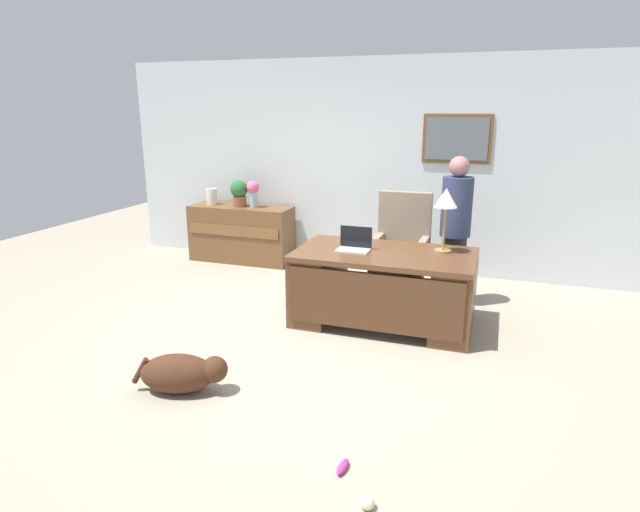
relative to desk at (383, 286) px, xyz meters
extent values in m
plane|color=#9E937F|center=(-0.60, -0.66, -0.40)|extent=(12.00, 12.00, 0.00)
cube|color=silver|center=(-0.60, 1.94, 0.95)|extent=(7.00, 0.12, 2.70)
cube|color=brown|center=(0.45, 1.86, 1.32)|extent=(0.82, 0.03, 0.58)
cube|color=slate|center=(0.45, 1.84, 1.32)|extent=(0.74, 0.01, 0.50)
cube|color=brown|center=(0.00, 0.03, 0.31)|extent=(1.72, 0.97, 0.05)
cube|color=brown|center=(-0.68, 0.03, -0.06)|extent=(0.36, 0.91, 0.69)
cube|color=brown|center=(0.68, 0.03, -0.06)|extent=(0.36, 0.91, 0.69)
cube|color=#4E2F1C|center=(0.00, -0.42, -0.02)|extent=(1.62, 0.04, 0.55)
cube|color=brown|center=(-2.36, 1.59, -0.01)|extent=(1.43, 0.48, 0.77)
cube|color=brown|center=(-2.36, 1.34, 0.08)|extent=(1.33, 0.02, 0.14)
cube|color=gray|center=(-0.01, 0.88, -0.03)|extent=(0.60, 0.58, 0.18)
cylinder|color=black|center=(-0.01, 0.88, -0.26)|extent=(0.10, 0.10, 0.28)
cylinder|color=black|center=(-0.01, 0.88, -0.37)|extent=(0.52, 0.52, 0.05)
cube|color=gray|center=(-0.01, 1.12, 0.41)|extent=(0.60, 0.12, 0.70)
cube|color=gray|center=(-0.27, 0.88, 0.17)|extent=(0.08, 0.50, 0.22)
cube|color=gray|center=(0.25, 0.88, 0.17)|extent=(0.08, 0.50, 0.22)
cylinder|color=#262323|center=(0.59, 0.79, -0.01)|extent=(0.26, 0.26, 0.77)
cylinder|color=navy|center=(0.59, 0.79, 0.68)|extent=(0.32, 0.32, 0.62)
sphere|color=#9F6A69|center=(0.59, 0.79, 1.10)|extent=(0.21, 0.21, 0.21)
ellipsoid|color=#472819|center=(-1.18, -1.80, -0.25)|extent=(0.63, 0.45, 0.30)
sphere|color=#472819|center=(-0.91, -1.72, -0.21)|extent=(0.20, 0.20, 0.20)
cylinder|color=#472819|center=(-1.45, -1.88, -0.23)|extent=(0.15, 0.09, 0.21)
cube|color=#B2B5BA|center=(-0.30, -0.04, 0.34)|extent=(0.32, 0.22, 0.01)
cube|color=black|center=(-0.30, 0.06, 0.46)|extent=(0.32, 0.01, 0.21)
cylinder|color=#9E8447|center=(0.53, 0.21, 0.35)|extent=(0.16, 0.16, 0.02)
cylinder|color=#9E8447|center=(0.53, 0.21, 0.57)|extent=(0.02, 0.02, 0.42)
cone|color=silver|center=(0.53, 0.21, 0.87)|extent=(0.22, 0.22, 0.18)
cylinder|color=#A0B6D4|center=(-2.16, 1.59, 0.48)|extent=(0.10, 0.10, 0.20)
sphere|color=#E66289|center=(-2.16, 1.59, 0.65)|extent=(0.17, 0.17, 0.17)
cylinder|color=silver|center=(-2.80, 1.59, 0.49)|extent=(0.15, 0.15, 0.22)
cylinder|color=brown|center=(-2.37, 1.59, 0.45)|extent=(0.18, 0.18, 0.14)
sphere|color=#2A6933|center=(-2.37, 1.59, 0.62)|extent=(0.24, 0.24, 0.24)
sphere|color=beige|center=(0.48, -2.53, -0.36)|extent=(0.08, 0.08, 0.08)
ellipsoid|color=orange|center=(-1.48, -1.71, -0.37)|extent=(0.09, 0.20, 0.05)
ellipsoid|color=#D8338C|center=(0.27, -2.27, -0.37)|extent=(0.06, 0.16, 0.05)
camera|label=1|loc=(1.02, -4.86, 1.69)|focal=29.77mm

